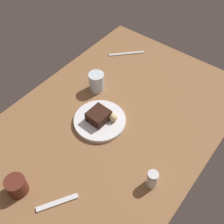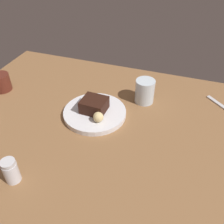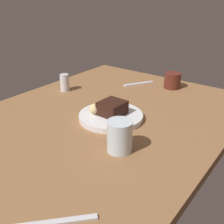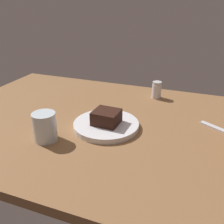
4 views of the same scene
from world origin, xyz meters
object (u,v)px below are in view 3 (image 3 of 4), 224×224
(bread_roll, at_px, (94,109))
(coffee_cup, at_px, (172,80))
(dessert_plate, at_px, (111,116))
(butter_knife, at_px, (51,223))
(dessert_spoon, at_px, (139,84))
(chocolate_cake_slice, at_px, (112,108))
(water_glass, at_px, (120,136))
(salt_shaker, at_px, (65,83))

(bread_roll, xyz_separation_m, coffee_cup, (0.46, -0.08, -0.00))
(dessert_plate, xyz_separation_m, butter_knife, (-0.45, -0.19, -0.01))
(coffee_cup, xyz_separation_m, butter_knife, (-0.88, -0.16, -0.03))
(dessert_plate, xyz_separation_m, coffee_cup, (0.42, -0.03, 0.03))
(dessert_spoon, bearing_deg, butter_knife, 51.11)
(chocolate_cake_slice, bearing_deg, dessert_plate, 124.73)
(coffee_cup, distance_m, dessert_spoon, 0.16)
(water_glass, bearing_deg, coffee_cup, 11.02)
(salt_shaker, bearing_deg, dessert_plate, -107.55)
(water_glass, relative_size, butter_knife, 0.49)
(salt_shaker, relative_size, coffee_cup, 1.02)
(dessert_plate, bearing_deg, dessert_spoon, 17.08)
(salt_shaker, bearing_deg, water_glass, -118.10)
(dessert_plate, relative_size, water_glass, 2.45)
(dessert_plate, height_order, salt_shaker, salt_shaker)
(dessert_plate, xyz_separation_m, salt_shaker, (0.11, 0.33, 0.03))
(salt_shaker, distance_m, dessert_spoon, 0.35)
(bread_roll, distance_m, dessert_spoon, 0.41)
(bread_roll, bearing_deg, coffee_cup, -9.79)
(bread_roll, distance_m, water_glass, 0.22)
(salt_shaker, bearing_deg, bread_roll, -115.89)
(salt_shaker, distance_m, water_glass, 0.54)
(water_glass, relative_size, dessert_spoon, 0.62)
(dessert_plate, bearing_deg, water_glass, -136.27)
(dessert_plate, relative_size, dessert_spoon, 1.51)
(coffee_cup, bearing_deg, chocolate_cake_slice, 176.30)
(dessert_plate, height_order, coffee_cup, coffee_cup)
(butter_knife, bearing_deg, bread_roll, -107.34)
(water_glass, bearing_deg, butter_knife, -171.41)
(bread_roll, relative_size, coffee_cup, 0.49)
(bread_roll, xyz_separation_m, salt_shaker, (0.14, 0.29, 0.00))
(dessert_plate, distance_m, dessert_spoon, 0.39)
(chocolate_cake_slice, bearing_deg, dessert_spoon, 17.70)
(bread_roll, relative_size, butter_knife, 0.19)
(bread_roll, height_order, salt_shaker, salt_shaker)
(chocolate_cake_slice, distance_m, dessert_spoon, 0.39)
(coffee_cup, bearing_deg, dessert_spoon, 109.66)
(dessert_plate, xyz_separation_m, bread_roll, (-0.03, 0.05, 0.03))
(bread_roll, distance_m, butter_knife, 0.48)
(chocolate_cake_slice, relative_size, bread_roll, 2.40)
(dessert_plate, height_order, chocolate_cake_slice, chocolate_cake_slice)
(chocolate_cake_slice, bearing_deg, butter_knife, -157.94)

